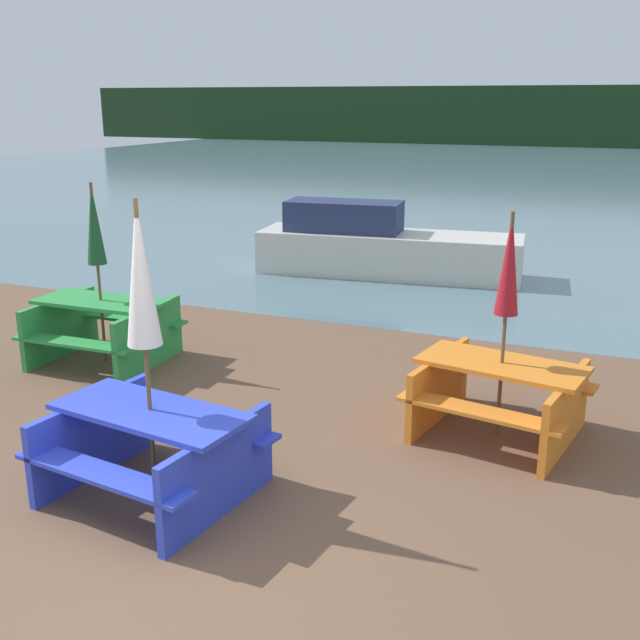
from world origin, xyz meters
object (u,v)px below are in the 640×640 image
(picnic_table_blue, at_px, (152,444))
(umbrella_darkgreen, at_px, (94,226))
(picnic_table_green, at_px, (103,325))
(picnic_table_orange, at_px, (500,392))
(umbrella_white, at_px, (141,276))
(umbrella_crimson, at_px, (509,267))
(boat, at_px, (381,247))

(picnic_table_blue, xyz_separation_m, umbrella_darkgreen, (-2.47, 2.50, 1.24))
(picnic_table_green, bearing_deg, picnic_table_orange, -2.80)
(picnic_table_green, bearing_deg, picnic_table_blue, -45.36)
(picnic_table_blue, xyz_separation_m, picnic_table_green, (-2.47, 2.50, 0.01))
(umbrella_white, distance_m, umbrella_crimson, 3.32)
(umbrella_crimson, bearing_deg, boat, 117.71)
(umbrella_white, relative_size, boat, 0.50)
(picnic_table_green, xyz_separation_m, umbrella_crimson, (4.89, -0.24, 1.20))
(picnic_table_orange, xyz_separation_m, umbrella_crimson, (0.00, -0.00, 1.22))
(picnic_table_orange, height_order, boat, boat)
(umbrella_white, height_order, umbrella_crimson, umbrella_white)
(picnic_table_green, xyz_separation_m, umbrella_darkgreen, (0.00, 0.00, 1.23))
(umbrella_white, bearing_deg, picnic_table_blue, 0.00)
(umbrella_crimson, xyz_separation_m, boat, (-3.25, 6.19, -1.16))
(picnic_table_blue, relative_size, picnic_table_orange, 1.02)
(umbrella_darkgreen, bearing_deg, boat, 74.63)
(picnic_table_green, bearing_deg, umbrella_darkgreen, 0.00)
(picnic_table_blue, height_order, umbrella_crimson, umbrella_crimson)
(picnic_table_orange, height_order, umbrella_darkgreen, umbrella_darkgreen)
(picnic_table_orange, height_order, umbrella_white, umbrella_white)
(boat, bearing_deg, picnic_table_green, -111.96)
(picnic_table_blue, distance_m, umbrella_crimson, 3.53)
(picnic_table_orange, bearing_deg, picnic_table_blue, -136.85)
(picnic_table_orange, relative_size, umbrella_crimson, 0.81)
(picnic_table_orange, distance_m, umbrella_crimson, 1.22)
(picnic_table_orange, xyz_separation_m, picnic_table_green, (-4.89, 0.24, 0.02))
(picnic_table_blue, height_order, umbrella_darkgreen, umbrella_darkgreen)
(picnic_table_green, height_order, boat, boat)
(picnic_table_green, bearing_deg, umbrella_white, -45.36)
(umbrella_darkgreen, distance_m, boat, 6.29)
(picnic_table_blue, bearing_deg, umbrella_white, 180.00)
(picnic_table_green, distance_m, umbrella_darkgreen, 1.23)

